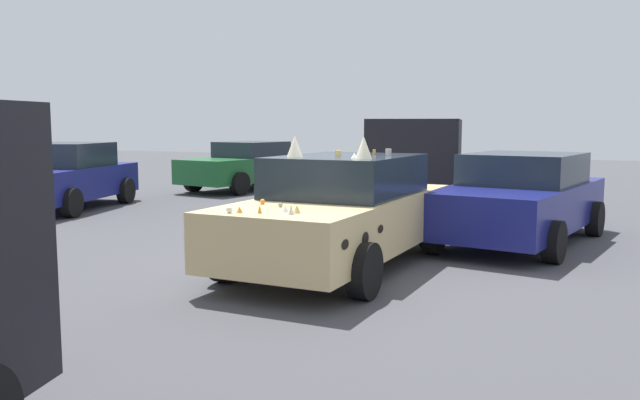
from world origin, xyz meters
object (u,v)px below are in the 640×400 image
parked_sedan_near_left (65,177)px  parked_van_far_right (419,156)px  art_car_decorated (342,211)px  parked_sedan_row_back_center (520,198)px  parked_sedan_row_back_far (249,166)px

parked_sedan_near_left → parked_van_far_right: bearing=107.2°
art_car_decorated → parked_sedan_near_left: 8.58m
art_car_decorated → parked_sedan_row_back_center: size_ratio=0.99×
parked_sedan_near_left → parked_sedan_row_back_center: bearing=74.4°
parked_sedan_row_back_center → parked_sedan_near_left: parked_sedan_near_left is taller
parked_sedan_row_back_center → parked_sedan_near_left: 9.99m
art_car_decorated → parked_sedan_row_back_far: bearing=-141.4°
art_car_decorated → parked_van_far_right: (7.46, 0.87, 0.39)m
parked_van_far_right → parked_sedan_near_left: parked_van_far_right is taller
art_car_decorated → parked_sedan_row_back_far: 10.81m
parked_sedan_near_left → parked_sedan_row_back_far: parked_sedan_near_left is taller
art_car_decorated → parked_sedan_row_back_center: 3.50m
parked_van_far_right → parked_sedan_row_back_far: size_ratio=1.11×
parked_van_far_right → parked_sedan_row_back_far: bearing=-113.6°
parked_sedan_row_back_center → parked_sedan_row_back_far: size_ratio=0.98×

